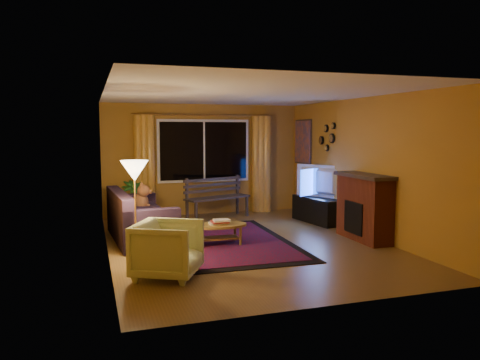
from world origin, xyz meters
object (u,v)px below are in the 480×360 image
object	(u,v)px
tv_console	(317,210)
sofa	(141,215)
bench	(218,208)
coffee_table	(218,235)
armchair	(168,247)
floor_lamp	(135,211)

from	to	relation	value
tv_console	sofa	bearing A→B (deg)	178.06
sofa	tv_console	xyz separation A→B (m)	(3.66, 0.42, -0.16)
bench	sofa	xyz separation A→B (m)	(-1.82, -1.53, 0.20)
sofa	coffee_table	size ratio (longest dim) A/B	2.17
bench	armchair	world-z (taller)	armchair
bench	floor_lamp	world-z (taller)	floor_lamp
coffee_table	floor_lamp	bearing A→B (deg)	-159.25
floor_lamp	tv_console	xyz separation A→B (m)	(3.87, 1.78, -0.47)
armchair	coffee_table	xyz separation A→B (m)	(1.08, 1.46, -0.23)
floor_lamp	tv_console	size ratio (longest dim) A/B	1.17
sofa	floor_lamp	distance (m)	1.40
bench	sofa	bearing A→B (deg)	-159.89
sofa	tv_console	size ratio (longest dim) A/B	1.68
bench	armchair	xyz separation A→B (m)	(-1.71, -3.82, 0.18)
sofa	armchair	world-z (taller)	sofa
armchair	tv_console	xyz separation A→B (m)	(3.55, 2.71, -0.14)
armchair	floor_lamp	xyz separation A→B (m)	(-0.32, 0.93, 0.33)
sofa	armchair	distance (m)	2.29
armchair	bench	bearing A→B (deg)	3.69
armchair	tv_console	distance (m)	4.47
bench	tv_console	distance (m)	2.15
bench	coffee_table	world-z (taller)	bench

